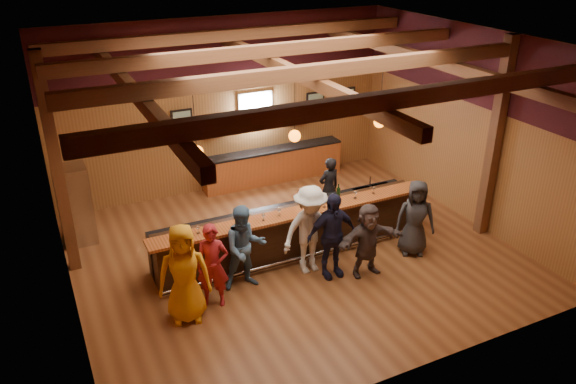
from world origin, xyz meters
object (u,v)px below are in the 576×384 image
at_px(customer_white, 310,230).
at_px(ice_bucket, 313,201).
at_px(bar_counter, 292,229).
at_px(back_bar_cabinet, 273,165).
at_px(customer_denim, 245,248).
at_px(customer_redvest, 213,266).
at_px(customer_dark, 415,218).
at_px(bottle_a, 316,198).
at_px(stainless_fridge, 75,205).
at_px(bartender, 329,188).
at_px(customer_brown, 368,240).
at_px(customer_navy, 332,236).
at_px(customer_orange, 184,274).

distance_m(customer_white, ice_bucket, 0.80).
distance_m(bar_counter, ice_bucket, 0.85).
bearing_deg(customer_white, back_bar_cabinet, 72.02).
bearing_deg(customer_denim, customer_redvest, -152.99).
height_order(customer_dark, bottle_a, customer_dark).
distance_m(stainless_fridge, bartender, 5.79).
xyz_separation_m(bar_counter, back_bar_cabinet, (1.18, 3.57, -0.05)).
xyz_separation_m(customer_redvest, customer_white, (2.13, 0.22, 0.12)).
bearing_deg(customer_redvest, customer_brown, 18.16).
height_order(customer_redvest, ice_bucket, customer_redvest).
distance_m(customer_navy, bartender, 2.53).
distance_m(bar_counter, customer_white, 0.98).
xyz_separation_m(bar_counter, customer_dark, (2.32, -1.22, 0.32)).
bearing_deg(customer_denim, customer_white, 4.73).
xyz_separation_m(customer_denim, customer_brown, (2.37, -0.65, -0.09)).
xyz_separation_m(back_bar_cabinet, customer_brown, (-0.22, -5.04, 0.30)).
bearing_deg(customer_brown, bottle_a, 112.20).
distance_m(back_bar_cabinet, customer_white, 4.63).
relative_size(bar_counter, customer_brown, 4.04).
relative_size(customer_orange, customer_navy, 1.03).
bearing_deg(customer_white, customer_denim, 174.92).
distance_m(back_bar_cabinet, customer_denim, 5.12).
xyz_separation_m(customer_white, bartender, (1.51, 1.89, -0.17)).
bearing_deg(customer_denim, ice_bucket, 25.02).
bearing_deg(bar_counter, customer_white, -91.40).
xyz_separation_m(bar_counter, customer_white, (-0.02, -0.88, 0.43)).
distance_m(stainless_fridge, bottle_a, 5.32).
xyz_separation_m(back_bar_cabinet, bottle_a, (-0.69, -3.74, 0.77)).
distance_m(customer_redvest, customer_white, 2.14).
bearing_deg(stainless_fridge, back_bar_cabinet, 11.93).
relative_size(customer_white, ice_bucket, 7.39).
height_order(customer_redvest, customer_dark, customer_dark).
xyz_separation_m(customer_orange, customer_denim, (1.33, 0.47, -0.07)).
distance_m(stainless_fridge, customer_dark, 7.41).
bearing_deg(customer_brown, ice_bucket, 118.05).
bearing_deg(ice_bucket, stainless_fridge, 149.05).
xyz_separation_m(customer_brown, customer_dark, (1.36, 0.26, 0.07)).
bearing_deg(customer_white, customer_redvest, -177.00).
relative_size(customer_brown, bottle_a, 4.45).
xyz_separation_m(customer_brown, bottle_a, (-0.47, 1.30, 0.47)).
bearing_deg(stainless_fridge, bar_counter, -30.76).
bearing_deg(customer_dark, customer_redvest, -153.12).
height_order(back_bar_cabinet, customer_denim, customer_denim).
bearing_deg(customer_denim, customer_brown, -8.34).
bearing_deg(customer_white, bottle_a, 50.94).
bearing_deg(bottle_a, back_bar_cabinet, 79.62).
bearing_deg(customer_dark, customer_navy, -151.93).
relative_size(customer_orange, customer_brown, 1.21).
distance_m(stainless_fridge, customer_navy, 5.72).
relative_size(stainless_fridge, customer_orange, 0.96).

